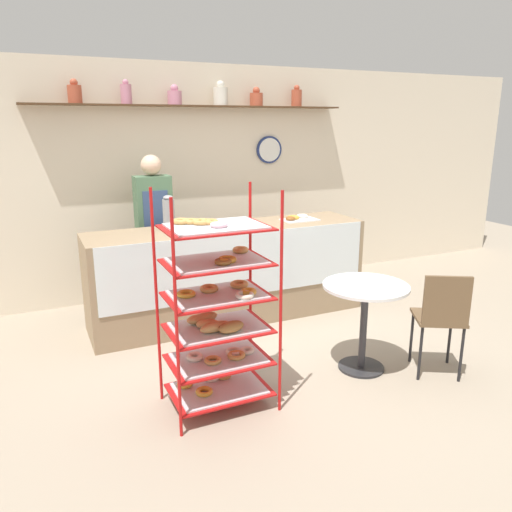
{
  "coord_description": "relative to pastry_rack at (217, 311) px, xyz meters",
  "views": [
    {
      "loc": [
        -1.87,
        -3.66,
        2.05
      ],
      "look_at": [
        0.0,
        0.36,
        0.85
      ],
      "focal_mm": 35.0,
      "sensor_mm": 36.0,
      "label": 1
    }
  ],
  "objects": [
    {
      "name": "cafe_chair",
      "position": [
        1.79,
        -0.36,
        -0.18
      ],
      "size": [
        0.52,
        0.52,
        0.9
      ],
      "rotation": [
        0.0,
        0.0,
        8.91
      ],
      "color": "black",
      "rests_on": "ground_plane"
    },
    {
      "name": "cafe_table",
      "position": [
        1.31,
        0.01,
        -0.17
      ],
      "size": [
        0.71,
        0.71,
        0.75
      ],
      "color": "#262628",
      "rests_on": "ground_plane"
    },
    {
      "name": "coffee_carafe",
      "position": [
        0.11,
        1.62,
        0.43
      ],
      "size": [
        0.12,
        0.12,
        0.35
      ],
      "color": "gray",
      "rests_on": "display_counter"
    },
    {
      "name": "back_wall",
      "position": [
        0.72,
        2.66,
        0.63
      ],
      "size": [
        10.0,
        0.3,
        2.7
      ],
      "color": "beige",
      "rests_on": "ground_plane"
    },
    {
      "name": "display_counter",
      "position": [
        0.72,
        1.56,
        -0.24
      ],
      "size": [
        2.91,
        0.7,
        1.0
      ],
      "color": "#937A5B",
      "rests_on": "ground_plane"
    },
    {
      "name": "donut_tray_counter",
      "position": [
        1.53,
        1.58,
        0.28
      ],
      "size": [
        0.39,
        0.27,
        0.05
      ],
      "color": "silver",
      "rests_on": "display_counter"
    },
    {
      "name": "person_worker",
      "position": [
        0.09,
        2.17,
        0.21
      ],
      "size": [
        0.38,
        0.23,
        1.71
      ],
      "color": "#282833",
      "rests_on": "ground_plane"
    },
    {
      "name": "ground_plane",
      "position": [
        0.72,
        0.53,
        -0.74
      ],
      "size": [
        14.0,
        14.0,
        0.0
      ],
      "primitive_type": "plane",
      "color": "gray"
    },
    {
      "name": "pastry_rack",
      "position": [
        0.0,
        0.0,
        0.0
      ],
      "size": [
        0.77,
        0.54,
        1.62
      ],
      "color": "#B71414",
      "rests_on": "ground_plane"
    }
  ]
}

